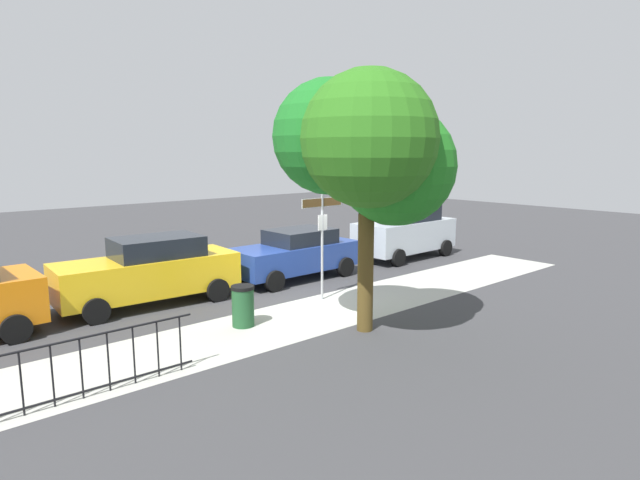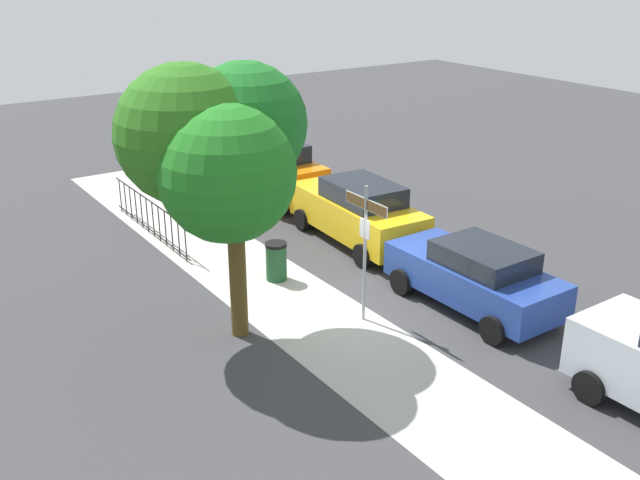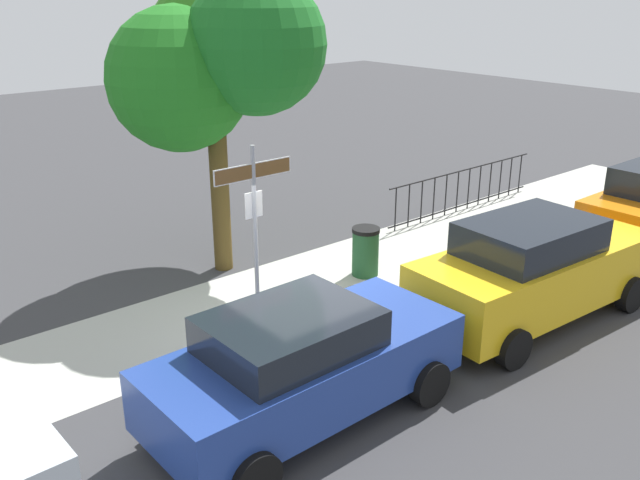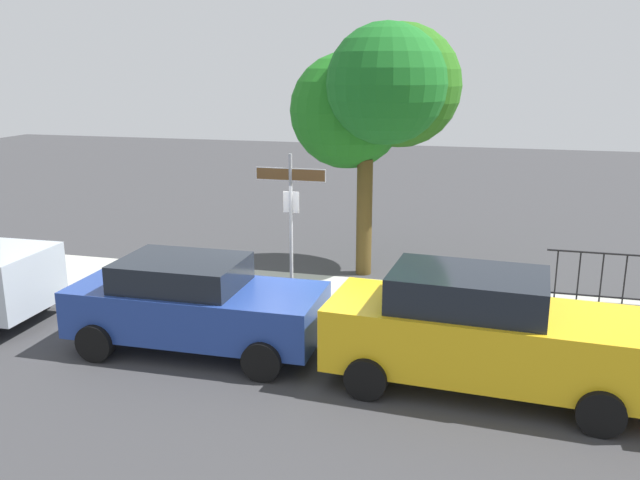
# 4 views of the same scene
# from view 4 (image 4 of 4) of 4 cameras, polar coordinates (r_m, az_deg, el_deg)

# --- Properties ---
(ground_plane) EXTENTS (60.00, 60.00, 0.00)m
(ground_plane) POSITION_cam_4_polar(r_m,az_deg,el_deg) (13.17, -0.54, -6.51)
(ground_plane) COLOR #38383A
(sidewalk_strip) EXTENTS (24.00, 2.60, 0.00)m
(sidewalk_strip) POSITION_cam_4_polar(r_m,az_deg,el_deg) (14.03, 8.82, -5.33)
(sidewalk_strip) COLOR #ADAEA4
(sidewalk_strip) RESTS_ON ground_plane
(street_sign) EXTENTS (1.42, 0.07, 3.12)m
(street_sign) POSITION_cam_4_polar(r_m,az_deg,el_deg) (13.10, -2.52, 3.06)
(street_sign) COLOR #9EA0A5
(street_sign) RESTS_ON ground_plane
(shade_tree) EXTENTS (3.89, 3.96, 5.74)m
(shade_tree) POSITION_cam_4_polar(r_m,az_deg,el_deg) (15.29, 5.03, 12.33)
(shade_tree) COLOR #4F3D1A
(shade_tree) RESTS_ON ground_plane
(car_blue) EXTENTS (4.30, 1.99, 1.60)m
(car_blue) POSITION_cam_4_polar(r_m,az_deg,el_deg) (11.62, -10.69, -5.37)
(car_blue) COLOR navy
(car_blue) RESTS_ON ground_plane
(car_yellow) EXTENTS (4.79, 2.16, 1.82)m
(car_yellow) POSITION_cam_4_polar(r_m,az_deg,el_deg) (10.29, 13.68, -7.63)
(car_yellow) COLOR gold
(car_yellow) RESTS_ON ground_plane
(trash_bin) EXTENTS (0.55, 0.55, 0.98)m
(trash_bin) POSITION_cam_4_polar(r_m,az_deg,el_deg) (13.47, 10.22, -4.04)
(trash_bin) COLOR #1E4C28
(trash_bin) RESTS_ON ground_plane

